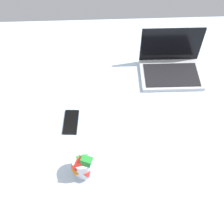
{
  "coord_description": "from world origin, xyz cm",
  "views": [
    {
      "loc": [
        3.18,
        -88.28,
        134.64
      ],
      "look_at": [
        6.46,
        -8.76,
        24.0
      ],
      "focal_mm": 46.14,
      "sensor_mm": 36.0,
      "label": 1
    }
  ],
  "objects": [
    {
      "name": "snack_cup",
      "position": [
        -6.81,
        -35.5,
        24.03
      ],
      "size": [
        9.55,
        10.69,
        13.79
      ],
      "color": "silver",
      "rests_on": "bed_mattress"
    },
    {
      "name": "laptop",
      "position": [
        39.77,
        21.94,
        22.41
      ],
      "size": [
        33.23,
        23.33,
        23.0
      ],
      "rotation": [
        0.0,
        0.0,
        -0.01
      ],
      "color": "#B7BABC",
      "rests_on": "bed_mattress"
    },
    {
      "name": "cell_phone",
      "position": [
        -13.58,
        -9.88,
        18.4
      ],
      "size": [
        7.68,
        14.41,
        0.8
      ],
      "primitive_type": "cube",
      "rotation": [
        0.0,
        0.0,
        3.08
      ],
      "color": "black",
      "rests_on": "bed_mattress"
    },
    {
      "name": "bed_mattress",
      "position": [
        0.0,
        0.0,
        9.0
      ],
      "size": [
        180.0,
        140.0,
        18.0
      ],
      "primitive_type": "cube",
      "color": "silver",
      "rests_on": "ground"
    }
  ]
}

